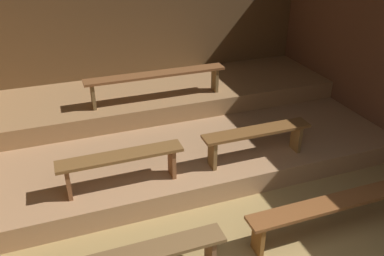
# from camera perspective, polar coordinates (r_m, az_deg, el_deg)

# --- Properties ---
(ground) EXTENTS (7.13, 6.02, 0.08)m
(ground) POSITION_cam_1_polar(r_m,az_deg,el_deg) (5.69, -1.16, -7.03)
(ground) COLOR #9C7E4A
(wall_back) EXTENTS (7.13, 0.06, 2.76)m
(wall_back) POSITION_cam_1_polar(r_m,az_deg,el_deg) (7.43, -8.07, 13.46)
(wall_back) COLOR brown
(wall_back) RESTS_ON ground
(platform_lower) EXTENTS (6.33, 3.35, 0.30)m
(platform_lower) POSITION_cam_1_polar(r_m,az_deg,el_deg) (6.34, -3.92, -1.02)
(platform_lower) COLOR #A67C56
(platform_lower) RESTS_ON ground
(platform_middle) EXTENTS (6.33, 1.62, 0.30)m
(platform_middle) POSITION_cam_1_polar(r_m,az_deg,el_deg) (6.96, -6.03, 4.42)
(platform_middle) COLOR #9B7249
(platform_middle) RESTS_ON platform_lower
(bench_floor_right) EXTENTS (2.37, 0.26, 0.44)m
(bench_floor_right) POSITION_cam_1_polar(r_m,az_deg,el_deg) (4.88, 20.79, -10.13)
(bench_floor_right) COLOR brown
(bench_floor_right) RESTS_ON ground
(bench_lower_left) EXTENTS (1.50, 0.26, 0.44)m
(bench_lower_left) POSITION_cam_1_polar(r_m,az_deg,el_deg) (4.85, -10.10, -4.74)
(bench_lower_left) COLOR brown
(bench_lower_left) RESTS_ON platform_lower
(bench_lower_right) EXTENTS (1.50, 0.26, 0.44)m
(bench_lower_right) POSITION_cam_1_polar(r_m,az_deg,el_deg) (5.37, 9.22, -1.14)
(bench_lower_right) COLOR brown
(bench_lower_right) RESTS_ON platform_lower
(bench_middle_center) EXTENTS (2.26, 0.26, 0.44)m
(bench_middle_center) POSITION_cam_1_polar(r_m,az_deg,el_deg) (6.38, -5.11, 7.16)
(bench_middle_center) COLOR brown
(bench_middle_center) RESTS_ON platform_middle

